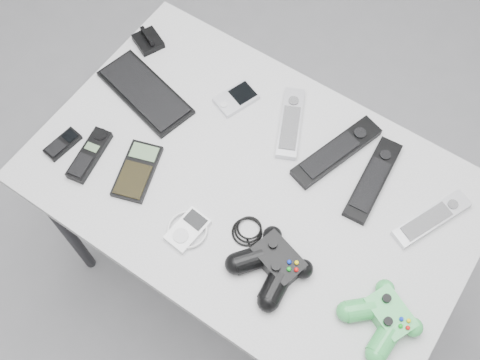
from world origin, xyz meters
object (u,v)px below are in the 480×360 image
Objects in this scene: remote_black_a at (337,151)px; mobile_phone at (63,144)px; pda at (236,98)px; controller_green at (384,317)px; desk at (253,192)px; calculator at (137,171)px; remote_silver_a at (290,123)px; remote_silver_b at (432,218)px; controller_black at (273,264)px; mp3_player at (187,230)px; remote_black_b at (373,179)px; pda_keyboard at (145,92)px; cordless_handset at (89,155)px.

remote_black_a is 2.73× the size of mobile_phone.
pda is 0.64m from controller_green.
desk is at bearing -107.91° from remote_black_a.
controller_green is (0.65, 0.01, 0.02)m from calculator.
controller_green is (0.85, 0.06, 0.02)m from mobile_phone.
remote_silver_a is (0.15, 0.01, 0.00)m from pda.
remote_silver_b is at bearing 5.57° from calculator.
remote_black_a is (0.13, 0.18, 0.07)m from desk.
controller_black is (0.40, -0.02, 0.02)m from calculator.
remote_black_a is 2.52× the size of mp3_player.
desk is at bearing -135.63° from remote_silver_b.
mobile_phone is at bearing -134.65° from remote_silver_b.
pda reaches higher than calculator.
remote_black_b reaches higher than remote_silver_b.
controller_green reaches higher than remote_black_b.
pda_keyboard and pda have the same top height.
cordless_handset reaches higher than pda.
cordless_handset is 0.31m from mp3_player.
remote_silver_b is 0.56m from mp3_player.
remote_black_a is at bearing 21.84° from calculator.
mp3_player is at bearing -134.44° from remote_black_b.
mp3_player is 0.47m from controller_green.
pda reaches higher than desk.
mobile_phone is at bearing -164.81° from remote_silver_a.
remote_silver_b is 0.90m from mobile_phone.
controller_black is at bearing -45.53° from desk.
pda_keyboard is 2.57× the size of pda.
calculator is 0.40m from controller_black.
controller_black reaches higher than cordless_handset.
controller_black is (0.52, 0.01, 0.01)m from cordless_handset.
remote_silver_a is at bearing 93.37° from desk.
mp3_player is (-0.05, -0.19, 0.07)m from desk.
remote_silver_b is (0.27, -0.03, -0.00)m from remote_black_a.
remote_black_b is 2.34× the size of mp3_player.
mp3_player is at bearing -24.49° from pda_keyboard.
controller_black reaches higher than mp3_player.
remote_silver_b is 0.39m from controller_black.
desk is at bearing 29.38° from mobile_phone.
remote_silver_a is 0.56m from mobile_phone.
remote_silver_b is at bearing 11.36° from remote_black_a.
controller_black is (0.16, -0.34, 0.02)m from remote_silver_a.
pda_keyboard is 0.51m from remote_black_a.
remote_black_a is 1.71× the size of cordless_handset.
pda_keyboard is at bearing 80.18° from mobile_phone.
calculator is 1.56× the size of mp3_player.
cordless_handset is at bearing -151.95° from controller_green.
controller_green reaches higher than remote_black_a.
controller_black is at bearing -67.72° from remote_black_a.
remote_silver_b is at bearing 117.42° from controller_green.
desk is 0.41m from cordless_handset.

